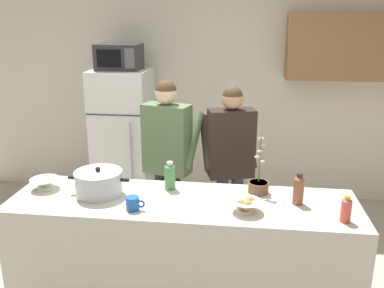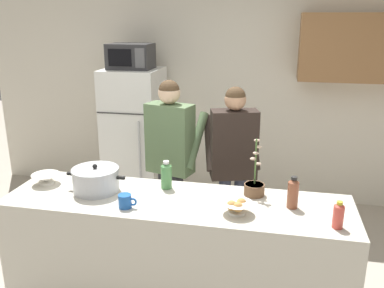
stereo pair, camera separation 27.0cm
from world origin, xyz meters
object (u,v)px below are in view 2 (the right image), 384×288
(bread_bowl, at_px, (237,207))
(refrigerator, at_px, (135,137))
(cooking_pot, at_px, (96,180))
(person_by_sink, at_px, (233,154))
(bottle_near_edge, at_px, (166,175))
(coffee_mug, at_px, (125,201))
(empty_bowl, at_px, (46,178))
(potted_orchid, at_px, (254,186))
(person_near_pot, at_px, (171,148))
(microwave, at_px, (131,56))
(bottle_far_corner, at_px, (338,215))
(bottle_mid_counter, at_px, (293,193))

(bread_bowl, bearing_deg, refrigerator, 125.60)
(refrigerator, xyz_separation_m, cooking_pot, (0.34, -1.82, 0.21))
(person_by_sink, xyz_separation_m, bottle_near_edge, (-0.43, -0.69, 0.03))
(person_by_sink, bearing_deg, coffee_mug, -120.04)
(cooking_pot, distance_m, empty_bowl, 0.45)
(person_by_sink, distance_m, potted_orchid, 0.72)
(empty_bowl, xyz_separation_m, potted_orchid, (1.61, 0.12, 0.02))
(potted_orchid, bearing_deg, person_by_sink, 108.69)
(coffee_mug, relative_size, bottle_near_edge, 0.60)
(person_near_pot, bearing_deg, bread_bowl, -53.71)
(person_near_pot, bearing_deg, bottle_near_edge, -78.09)
(bottle_near_edge, bearing_deg, person_near_pot, 101.91)
(microwave, relative_size, person_near_pot, 0.29)
(person_near_pot, xyz_separation_m, coffee_mug, (-0.05, -1.03, -0.06))
(bottle_near_edge, bearing_deg, cooking_pot, -162.32)
(bottle_far_corner, bearing_deg, bottle_near_edge, 162.56)
(refrigerator, height_order, bottle_near_edge, refrigerator)
(bottle_mid_counter, xyz_separation_m, bottle_far_corner, (0.27, -0.23, -0.02))
(empty_bowl, distance_m, bottle_near_edge, 0.95)
(microwave, distance_m, person_by_sink, 1.76)
(potted_orchid, bearing_deg, refrigerator, 132.43)
(potted_orchid, bearing_deg, bottle_far_corner, -35.71)
(coffee_mug, bearing_deg, empty_bowl, 160.60)
(refrigerator, bearing_deg, potted_orchid, -47.57)
(refrigerator, xyz_separation_m, coffee_mug, (0.66, -2.04, 0.16))
(bottle_mid_counter, bearing_deg, bread_bowl, -154.81)
(refrigerator, distance_m, bottle_mid_counter, 2.55)
(person_near_pot, xyz_separation_m, bread_bowl, (0.71, -0.96, -0.06))
(person_near_pot, distance_m, bread_bowl, 1.19)
(bottle_near_edge, distance_m, bottle_far_corner, 1.26)
(person_by_sink, relative_size, bottle_mid_counter, 7.07)
(person_by_sink, bearing_deg, bread_bowl, -82.27)
(refrigerator, relative_size, person_near_pot, 0.97)
(empty_bowl, relative_size, bottle_near_edge, 0.99)
(bottle_near_edge, xyz_separation_m, bottle_mid_counter, (0.93, -0.15, 0.00))
(person_by_sink, relative_size, cooking_pot, 3.50)
(person_near_pot, height_order, bottle_far_corner, person_near_pot)
(bottle_mid_counter, bearing_deg, person_near_pot, 143.47)
(coffee_mug, height_order, empty_bowl, coffee_mug)
(bottle_near_edge, bearing_deg, coffee_mug, -116.04)
(person_by_sink, height_order, potted_orchid, person_by_sink)
(person_near_pot, bearing_deg, person_by_sink, 4.64)
(cooking_pot, height_order, bottle_near_edge, bottle_near_edge)
(bottle_near_edge, bearing_deg, microwave, 117.31)
(refrigerator, bearing_deg, bottle_mid_counter, -45.47)
(refrigerator, distance_m, empty_bowl, 1.79)
(bottle_far_corner, bearing_deg, person_by_sink, 125.73)
(bottle_far_corner, bearing_deg, person_near_pot, 142.63)
(bottle_far_corner, bearing_deg, empty_bowl, 173.04)
(bottle_mid_counter, bearing_deg, potted_orchid, 149.79)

